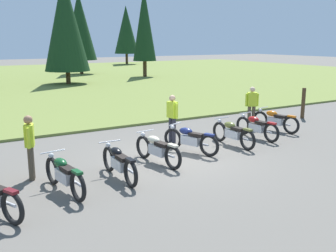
# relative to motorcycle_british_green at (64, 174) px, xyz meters

# --- Properties ---
(ground_plane) EXTENTS (140.00, 140.00, 0.00)m
(ground_plane) POSITION_rel_motorcycle_british_green_xyz_m (3.73, 0.87, -0.44)
(ground_plane) COLOR #605B54
(grass_moorland) EXTENTS (80.00, 44.00, 0.10)m
(grass_moorland) POSITION_rel_motorcycle_british_green_xyz_m (3.73, 27.64, -0.39)
(grass_moorland) COLOR olive
(grass_moorland) RESTS_ON ground
(forest_treeline) EXTENTS (39.46, 28.34, 8.70)m
(forest_treeline) POSITION_rel_motorcycle_british_green_xyz_m (5.03, 34.28, 4.16)
(forest_treeline) COLOR #47331E
(forest_treeline) RESTS_ON ground
(motorcycle_british_green) EXTENTS (0.64, 2.10, 0.88)m
(motorcycle_british_green) POSITION_rel_motorcycle_british_green_xyz_m (0.00, 0.00, 0.00)
(motorcycle_british_green) COLOR black
(motorcycle_british_green) RESTS_ON ground
(motorcycle_black) EXTENTS (0.62, 2.10, 0.88)m
(motorcycle_black) POSITION_rel_motorcycle_british_green_xyz_m (1.48, 0.19, 0.00)
(motorcycle_black) COLOR black
(motorcycle_black) RESTS_ON ground
(motorcycle_cream) EXTENTS (0.64, 2.09, 0.88)m
(motorcycle_cream) POSITION_rel_motorcycle_british_green_xyz_m (2.95, 0.79, 0.00)
(motorcycle_cream) COLOR black
(motorcycle_cream) RESTS_ON ground
(motorcycle_navy) EXTENTS (0.93, 2.00, 0.88)m
(motorcycle_navy) POSITION_rel_motorcycle_british_green_xyz_m (4.41, 1.24, 0.00)
(motorcycle_navy) COLOR black
(motorcycle_navy) RESTS_ON ground
(motorcycle_olive) EXTENTS (0.62, 2.10, 0.88)m
(motorcycle_olive) POSITION_rel_motorcycle_british_green_xyz_m (6.13, 1.20, 0.00)
(motorcycle_olive) COLOR black
(motorcycle_olive) RESTS_ON ground
(motorcycle_red) EXTENTS (0.62, 2.10, 0.88)m
(motorcycle_red) POSITION_rel_motorcycle_british_green_xyz_m (7.52, 1.52, 0.00)
(motorcycle_red) COLOR black
(motorcycle_red) RESTS_ON ground
(motorcycle_orange) EXTENTS (0.69, 2.08, 0.88)m
(motorcycle_orange) POSITION_rel_motorcycle_british_green_xyz_m (8.99, 2.03, 0.00)
(motorcycle_orange) COLOR black
(motorcycle_orange) RESTS_ON ground
(rider_in_hivis_vest) EXTENTS (0.26, 0.55, 1.67)m
(rider_in_hivis_vest) POSITION_rel_motorcycle_british_green_xyz_m (4.60, 2.63, 0.51)
(rider_in_hivis_vest) COLOR #2D2D38
(rider_in_hivis_vest) RESTS_ON ground
(rider_checking_bike) EXTENTS (0.32, 0.53, 1.67)m
(rider_checking_bike) POSITION_rel_motorcycle_british_green_xyz_m (-0.45, 1.32, 0.51)
(rider_checking_bike) COLOR #4C4233
(rider_checking_bike) RESTS_ON ground
(rider_with_back_turned) EXTENTS (0.50, 0.36, 1.67)m
(rider_with_back_turned) POSITION_rel_motorcycle_british_green_xyz_m (8.66, 3.02, 0.51)
(rider_with_back_turned) COLOR #4C4233
(rider_with_back_turned) RESTS_ON ground
(trail_marker_post) EXTENTS (0.12, 0.12, 1.40)m
(trail_marker_post) POSITION_rel_motorcycle_british_green_xyz_m (12.00, 3.22, 0.26)
(trail_marker_post) COLOR #47331E
(trail_marker_post) RESTS_ON ground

